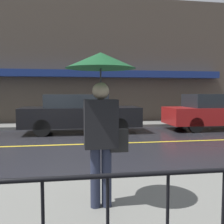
{
  "coord_description": "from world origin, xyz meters",
  "views": [
    {
      "loc": [
        0.4,
        -8.27,
        1.65
      ],
      "look_at": [
        1.14,
        -3.64,
        1.3
      ],
      "focal_mm": 42.0,
      "sensor_mm": 36.0,
      "label": 1
    }
  ],
  "objects": [
    {
      "name": "ground_plane",
      "position": [
        0.0,
        0.0,
        0.0
      ],
      "size": [
        80.0,
        80.0,
        0.0
      ],
      "primitive_type": "plane",
      "color": "black"
    },
    {
      "name": "sidewalk_far",
      "position": [
        0.0,
        4.55,
        0.06
      ],
      "size": [
        28.0,
        1.68,
        0.12
      ],
      "color": "slate",
      "rests_on": "ground_plane"
    },
    {
      "name": "lane_marking",
      "position": [
        0.0,
        0.0,
        0.0
      ],
      "size": [
        25.2,
        0.12,
        0.01
      ],
      "color": "gold",
      "rests_on": "ground_plane"
    },
    {
      "name": "building_storefront",
      "position": [
        0.0,
        5.52,
        3.26
      ],
      "size": [
        28.0,
        0.85,
        6.59
      ],
      "color": "#4C4238",
      "rests_on": "ground_plane"
    },
    {
      "name": "pedestrian",
      "position": [
        0.8,
        -4.89,
        1.66
      ],
      "size": [
        0.91,
        0.91,
        2.04
      ],
      "color": "#23283D",
      "rests_on": "sidewalk_near"
    },
    {
      "name": "car_black",
      "position": [
        0.79,
        2.46,
        0.8
      ],
      "size": [
        4.76,
        1.73,
        1.57
      ],
      "color": "black",
      "rests_on": "ground_plane"
    },
    {
      "name": "car_red",
      "position": [
        6.89,
        2.46,
        0.79
      ],
      "size": [
        4.68,
        1.75,
        1.58
      ],
      "color": "maroon",
      "rests_on": "ground_plane"
    }
  ]
}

